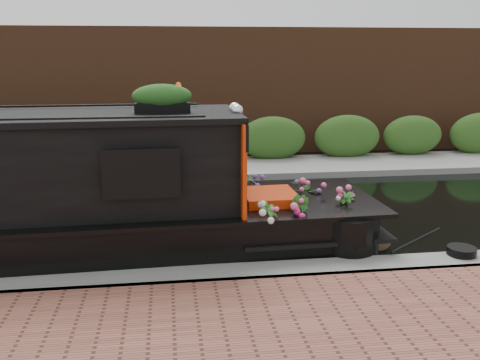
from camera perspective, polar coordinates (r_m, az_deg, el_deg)
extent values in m
plane|color=black|center=(10.81, -2.99, -4.03)|extent=(80.00, 80.00, 0.00)
cube|color=slate|center=(7.74, -0.87, -11.40)|extent=(40.00, 0.60, 0.50)
cube|color=gray|center=(14.85, -4.38, 0.86)|extent=(40.00, 2.40, 0.34)
cube|color=#2E541C|center=(15.73, -4.58, 1.57)|extent=(40.00, 1.10, 2.80)
cube|color=brown|center=(17.79, -4.97, 2.97)|extent=(40.00, 1.00, 8.00)
cube|color=#C12E07|center=(8.52, -0.51, 1.86)|extent=(0.13, 1.89, 1.45)
cube|color=black|center=(7.51, -10.47, 0.65)|extent=(0.97, 0.06, 0.59)
cube|color=#C12E07|center=(8.80, 3.12, -3.03)|extent=(0.89, 1.00, 0.54)
sphere|color=silver|center=(8.25, -0.31, 7.41)|extent=(0.19, 0.19, 0.19)
sphere|color=silver|center=(8.54, -0.58, 7.63)|extent=(0.19, 0.19, 0.19)
cube|color=black|center=(8.32, -8.29, 7.62)|extent=(0.85, 0.27, 0.15)
ellipsoid|color=#EB5B1A|center=(8.30, -8.34, 9.03)|extent=(0.93, 0.27, 0.26)
imported|color=#285C1E|center=(7.98, 3.13, -4.44)|extent=(0.40, 0.40, 0.64)
imported|color=#285C1E|center=(8.26, 6.41, -3.88)|extent=(0.43, 0.45, 0.63)
imported|color=#285C1E|center=(9.42, 7.14, -1.84)|extent=(0.70, 0.70, 0.59)
imported|color=#285C1E|center=(8.84, 11.13, -3.08)|extent=(0.45, 0.45, 0.58)
imported|color=#285C1E|center=(9.50, 1.21, -1.24)|extent=(0.28, 0.39, 0.71)
cylinder|color=brown|center=(9.51, 14.38, -5.85)|extent=(0.35, 0.45, 0.35)
cylinder|color=black|center=(8.86, 22.56, -7.00)|extent=(0.44, 0.44, 0.12)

